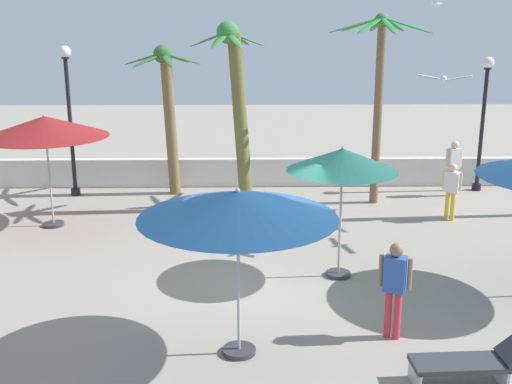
{
  "coord_description": "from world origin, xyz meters",
  "views": [
    {
      "loc": [
        -0.27,
        -11.06,
        5.35
      ],
      "look_at": [
        0.0,
        3.12,
        1.4
      ],
      "focal_mm": 44.99,
      "sensor_mm": 36.0,
      "label": 1
    }
  ],
  "objects_px": {
    "patio_umbrella_4": "(45,127)",
    "seagull_2": "(444,78)",
    "palm_tree_0": "(168,103)",
    "lounge_chair_0": "(475,360)",
    "guest_2": "(454,163)",
    "palm_tree_2": "(379,79)",
    "seagull_0": "(437,4)",
    "lamp_post_0": "(69,108)",
    "lamp_post_1": "(484,111)",
    "patio_umbrella_1": "(238,206)",
    "patio_umbrella_2": "(342,161)",
    "guest_1": "(452,186)",
    "palm_tree_1": "(237,98)",
    "guest_0": "(395,281)"
  },
  "relations": [
    {
      "from": "patio_umbrella_1",
      "to": "guest_0",
      "type": "distance_m",
      "value": 3.03
    },
    {
      "from": "palm_tree_2",
      "to": "seagull_0",
      "type": "height_order",
      "value": "seagull_0"
    },
    {
      "from": "palm_tree_0",
      "to": "palm_tree_1",
      "type": "height_order",
      "value": "palm_tree_1"
    },
    {
      "from": "palm_tree_1",
      "to": "guest_0",
      "type": "bearing_deg",
      "value": -70.32
    },
    {
      "from": "palm_tree_2",
      "to": "guest_0",
      "type": "height_order",
      "value": "palm_tree_2"
    },
    {
      "from": "patio_umbrella_2",
      "to": "guest_1",
      "type": "bearing_deg",
      "value": 46.87
    },
    {
      "from": "patio_umbrella_2",
      "to": "lounge_chair_0",
      "type": "distance_m",
      "value": 4.86
    },
    {
      "from": "lamp_post_0",
      "to": "lounge_chair_0",
      "type": "relative_size",
      "value": 2.35
    },
    {
      "from": "lamp_post_0",
      "to": "guest_1",
      "type": "height_order",
      "value": "lamp_post_0"
    },
    {
      "from": "patio_umbrella_2",
      "to": "palm_tree_0",
      "type": "bearing_deg",
      "value": 122.91
    },
    {
      "from": "lounge_chair_0",
      "to": "guest_2",
      "type": "distance_m",
      "value": 10.67
    },
    {
      "from": "guest_1",
      "to": "seagull_0",
      "type": "distance_m",
      "value": 6.76
    },
    {
      "from": "patio_umbrella_4",
      "to": "palm_tree_2",
      "type": "bearing_deg",
      "value": 12.82
    },
    {
      "from": "guest_2",
      "to": "palm_tree_1",
      "type": "bearing_deg",
      "value": -168.79
    },
    {
      "from": "palm_tree_0",
      "to": "palm_tree_2",
      "type": "relative_size",
      "value": 0.83
    },
    {
      "from": "patio_umbrella_2",
      "to": "guest_2",
      "type": "height_order",
      "value": "patio_umbrella_2"
    },
    {
      "from": "palm_tree_1",
      "to": "lamp_post_1",
      "type": "height_order",
      "value": "palm_tree_1"
    },
    {
      "from": "patio_umbrella_1",
      "to": "patio_umbrella_4",
      "type": "relative_size",
      "value": 0.99
    },
    {
      "from": "patio_umbrella_4",
      "to": "seagull_2",
      "type": "height_order",
      "value": "seagull_2"
    },
    {
      "from": "lamp_post_0",
      "to": "patio_umbrella_4",
      "type": "bearing_deg",
      "value": -86.78
    },
    {
      "from": "guest_1",
      "to": "guest_2",
      "type": "height_order",
      "value": "guest_2"
    },
    {
      "from": "patio_umbrella_1",
      "to": "palm_tree_2",
      "type": "relative_size",
      "value": 0.58
    },
    {
      "from": "patio_umbrella_4",
      "to": "patio_umbrella_2",
      "type": "bearing_deg",
      "value": -26.35
    },
    {
      "from": "patio_umbrella_4",
      "to": "lamp_post_0",
      "type": "xyz_separation_m",
      "value": [
        -0.17,
        2.96,
        0.05
      ]
    },
    {
      "from": "patio_umbrella_2",
      "to": "seagull_2",
      "type": "xyz_separation_m",
      "value": [
        2.43,
        1.61,
        1.49
      ]
    },
    {
      "from": "lounge_chair_0",
      "to": "seagull_2",
      "type": "xyz_separation_m",
      "value": [
        1.0,
        5.75,
        3.59
      ]
    },
    {
      "from": "palm_tree_2",
      "to": "seagull_0",
      "type": "xyz_separation_m",
      "value": [
        2.36,
        3.11,
        2.06
      ]
    },
    {
      "from": "guest_1",
      "to": "seagull_0",
      "type": "relative_size",
      "value": 1.53
    },
    {
      "from": "palm_tree_2",
      "to": "lamp_post_1",
      "type": "xyz_separation_m",
      "value": [
        3.51,
        1.3,
        -1.1
      ]
    },
    {
      "from": "patio_umbrella_4",
      "to": "guest_2",
      "type": "distance_m",
      "value": 11.72
    },
    {
      "from": "lounge_chair_0",
      "to": "seagull_0",
      "type": "bearing_deg",
      "value": 77.85
    },
    {
      "from": "palm_tree_2",
      "to": "lounge_chair_0",
      "type": "bearing_deg",
      "value": -92.26
    },
    {
      "from": "palm_tree_0",
      "to": "seagull_2",
      "type": "bearing_deg",
      "value": -36.57
    },
    {
      "from": "patio_umbrella_1",
      "to": "lounge_chair_0",
      "type": "relative_size",
      "value": 1.64
    },
    {
      "from": "lamp_post_0",
      "to": "guest_2",
      "type": "height_order",
      "value": "lamp_post_0"
    },
    {
      "from": "palm_tree_1",
      "to": "patio_umbrella_2",
      "type": "bearing_deg",
      "value": -65.86
    },
    {
      "from": "lamp_post_1",
      "to": "seagull_2",
      "type": "xyz_separation_m",
      "value": [
        -2.89,
        -5.15,
        1.49
      ]
    },
    {
      "from": "palm_tree_0",
      "to": "seagull_2",
      "type": "relative_size",
      "value": 3.96
    },
    {
      "from": "patio_umbrella_2",
      "to": "seagull_0",
      "type": "relative_size",
      "value": 2.76
    },
    {
      "from": "palm_tree_0",
      "to": "palm_tree_2",
      "type": "height_order",
      "value": "palm_tree_2"
    },
    {
      "from": "lounge_chair_0",
      "to": "guest_1",
      "type": "xyz_separation_m",
      "value": [
        2.1,
        7.91,
        0.53
      ]
    },
    {
      "from": "lounge_chair_0",
      "to": "seagull_0",
      "type": "xyz_separation_m",
      "value": [
        2.73,
        12.71,
        5.26
      ]
    },
    {
      "from": "lamp_post_1",
      "to": "lamp_post_0",
      "type": "bearing_deg",
      "value": -178.46
    },
    {
      "from": "patio_umbrella_4",
      "to": "guest_2",
      "type": "xyz_separation_m",
      "value": [
        11.3,
        2.66,
        -1.58
      ]
    },
    {
      "from": "lounge_chair_0",
      "to": "seagull_2",
      "type": "distance_m",
      "value": 6.85
    },
    {
      "from": "guest_1",
      "to": "patio_umbrella_1",
      "type": "bearing_deg",
      "value": -128.97
    },
    {
      "from": "seagull_2",
      "to": "patio_umbrella_4",
      "type": "bearing_deg",
      "value": 168.88
    },
    {
      "from": "guest_0",
      "to": "guest_1",
      "type": "xyz_separation_m",
      "value": [
        3.0,
        6.47,
        -0.12
      ]
    },
    {
      "from": "patio_umbrella_1",
      "to": "seagull_2",
      "type": "bearing_deg",
      "value": 46.63
    },
    {
      "from": "palm_tree_0",
      "to": "lamp_post_0",
      "type": "bearing_deg",
      "value": -177.21
    }
  ]
}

